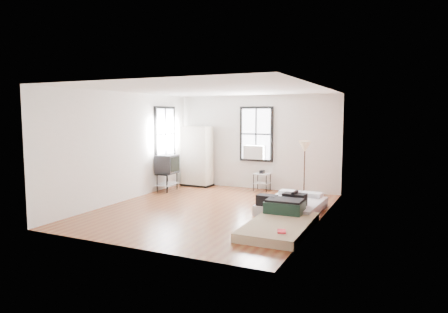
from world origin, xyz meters
The scene contains 8 objects.
ground centered at (0.00, 0.00, 0.00)m, with size 6.00×6.00×0.00m, color #612C19.
room_shell centered at (0.23, 0.36, 1.74)m, with size 5.02×6.02×2.80m.
mattress_main centered at (1.74, 0.65, 0.15)m, with size 1.34×1.77×0.56m.
mattress_bare centered at (1.92, -0.81, 0.14)m, with size 1.14×2.13×0.46m.
wardrobe centered at (-1.84, 2.65, 0.93)m, with size 0.97×0.58×1.86m.
side_table centered at (0.28, 2.72, 0.40)m, with size 0.48×0.39×0.60m.
floor_lamp centered at (1.61, 2.40, 1.29)m, with size 0.32×0.32×1.52m.
tv_stand centered at (-2.21, 1.51, 0.76)m, with size 0.58×0.78×1.06m.
Camera 1 is at (4.15, -8.24, 2.23)m, focal length 32.00 mm.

